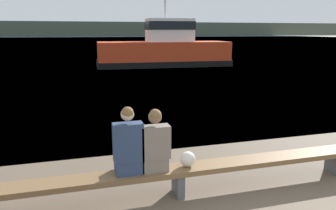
{
  "coord_description": "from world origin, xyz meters",
  "views": [
    {
      "loc": [
        -2.59,
        -2.02,
        2.64
      ],
      "look_at": [
        -0.37,
        5.7,
        0.83
      ],
      "focal_mm": 35.0,
      "sensor_mm": 36.0,
      "label": 1
    }
  ],
  "objects_px": {
    "bench_main": "(178,172)",
    "tugboat_red": "(164,51)",
    "shopping_bag": "(188,159)",
    "person_left": "(128,146)",
    "person_right": "(155,145)"
  },
  "relations": [
    {
      "from": "person_right",
      "to": "person_left",
      "type": "bearing_deg",
      "value": -179.85
    },
    {
      "from": "bench_main",
      "to": "tugboat_red",
      "type": "bearing_deg",
      "value": 75.16
    },
    {
      "from": "bench_main",
      "to": "tugboat_red",
      "type": "height_order",
      "value": "tugboat_red"
    },
    {
      "from": "bench_main",
      "to": "shopping_bag",
      "type": "relative_size",
      "value": 26.38
    },
    {
      "from": "person_left",
      "to": "shopping_bag",
      "type": "height_order",
      "value": "person_left"
    },
    {
      "from": "person_left",
      "to": "shopping_bag",
      "type": "relative_size",
      "value": 4.15
    },
    {
      "from": "person_right",
      "to": "shopping_bag",
      "type": "distance_m",
      "value": 0.62
    },
    {
      "from": "person_left",
      "to": "shopping_bag",
      "type": "bearing_deg",
      "value": -0.09
    },
    {
      "from": "shopping_bag",
      "to": "tugboat_red",
      "type": "relative_size",
      "value": 0.03
    },
    {
      "from": "tugboat_red",
      "to": "shopping_bag",
      "type": "bearing_deg",
      "value": 168.24
    },
    {
      "from": "shopping_bag",
      "to": "tugboat_red",
      "type": "distance_m",
      "value": 20.71
    },
    {
      "from": "person_left",
      "to": "person_right",
      "type": "height_order",
      "value": "person_left"
    },
    {
      "from": "shopping_bag",
      "to": "tugboat_red",
      "type": "bearing_deg",
      "value": 75.59
    },
    {
      "from": "person_right",
      "to": "shopping_bag",
      "type": "bearing_deg",
      "value": -0.28
    },
    {
      "from": "person_left",
      "to": "tugboat_red",
      "type": "height_order",
      "value": "tugboat_red"
    }
  ]
}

